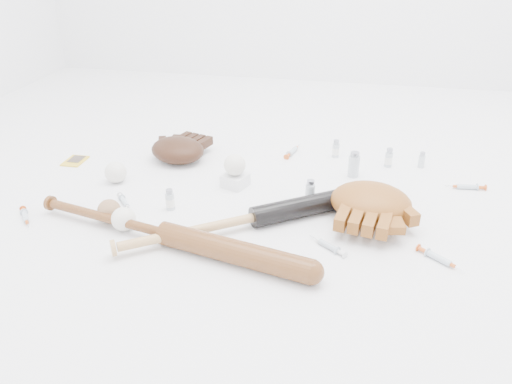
% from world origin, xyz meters
% --- Properties ---
extents(bat_dark, '(0.75, 0.55, 0.06)m').
position_xyz_m(bat_dark, '(0.06, -0.12, 0.03)').
color(bat_dark, black).
rests_on(bat_dark, ground).
extents(bat_wood, '(0.88, 0.26, 0.07)m').
position_xyz_m(bat_wood, '(-0.17, -0.26, 0.03)').
color(bat_wood, brown).
rests_on(bat_wood, ground).
extents(glove_dark, '(0.31, 0.31, 0.09)m').
position_xyz_m(glove_dark, '(-0.32, 0.28, 0.04)').
color(glove_dark, black).
rests_on(glove_dark, ground).
extents(glove_tan, '(0.33, 0.33, 0.10)m').
position_xyz_m(glove_tan, '(0.38, 0.00, 0.05)').
color(glove_tan, brown).
rests_on(glove_tan, ground).
extents(trading_card, '(0.07, 0.10, 0.01)m').
position_xyz_m(trading_card, '(-0.70, 0.19, 0.00)').
color(trading_card, gold).
rests_on(trading_card, ground).
extents(pedestal, '(0.10, 0.10, 0.04)m').
position_xyz_m(pedestal, '(-0.06, 0.12, 0.02)').
color(pedestal, white).
rests_on(pedestal, ground).
extents(baseball_on_pedestal, '(0.07, 0.07, 0.07)m').
position_xyz_m(baseball_on_pedestal, '(-0.06, 0.12, 0.08)').
color(baseball_on_pedestal, white).
rests_on(baseball_on_pedestal, pedestal).
extents(baseball_left, '(0.07, 0.07, 0.07)m').
position_xyz_m(baseball_left, '(-0.47, 0.07, 0.04)').
color(baseball_left, white).
rests_on(baseball_left, ground).
extents(baseball_upper, '(0.07, 0.07, 0.07)m').
position_xyz_m(baseball_upper, '(-0.30, 0.26, 0.04)').
color(baseball_upper, white).
rests_on(baseball_upper, ground).
extents(baseball_mid, '(0.07, 0.07, 0.07)m').
position_xyz_m(baseball_mid, '(-0.31, -0.21, 0.04)').
color(baseball_mid, white).
rests_on(baseball_mid, ground).
extents(baseball_aged, '(0.07, 0.07, 0.07)m').
position_xyz_m(baseball_aged, '(-0.37, -0.18, 0.03)').
color(baseball_aged, '#916845').
rests_on(baseball_aged, ground).
extents(syringe_0, '(0.11, 0.12, 0.02)m').
position_xyz_m(syringe_0, '(-0.63, -0.22, 0.01)').
color(syringe_0, '#ADBCC6').
rests_on(syringe_0, ground).
extents(syringe_1, '(0.13, 0.10, 0.02)m').
position_xyz_m(syringe_1, '(0.27, -0.19, 0.01)').
color(syringe_1, '#ADBCC6').
rests_on(syringe_1, ground).
extents(syringe_2, '(0.06, 0.15, 0.02)m').
position_xyz_m(syringe_2, '(0.09, 0.43, 0.01)').
color(syringe_2, '#ADBCC6').
rests_on(syringe_2, ground).
extents(syringe_3, '(0.13, 0.12, 0.02)m').
position_xyz_m(syringe_3, '(0.56, -0.19, 0.01)').
color(syringe_3, '#ADBCC6').
rests_on(syringe_3, ground).
extents(syringe_4, '(0.15, 0.04, 0.02)m').
position_xyz_m(syringe_4, '(0.70, 0.25, 0.01)').
color(syringe_4, '#ADBCC6').
rests_on(syringe_4, ground).
extents(syringe_5, '(0.10, 0.12, 0.02)m').
position_xyz_m(syringe_5, '(-0.38, -0.07, 0.01)').
color(syringe_5, '#ADBCC6').
rests_on(syringe_5, ground).
extents(vial_0, '(0.03, 0.03, 0.07)m').
position_xyz_m(vial_0, '(0.25, 0.44, 0.03)').
color(vial_0, silver).
rests_on(vial_0, ground).
extents(vial_1, '(0.02, 0.02, 0.06)m').
position_xyz_m(vial_1, '(0.56, 0.41, 0.03)').
color(vial_1, silver).
rests_on(vial_1, ground).
extents(vial_2, '(0.03, 0.03, 0.08)m').
position_xyz_m(vial_2, '(0.19, 0.06, 0.04)').
color(vial_2, silver).
rests_on(vial_2, ground).
extents(vial_3, '(0.04, 0.04, 0.09)m').
position_xyz_m(vial_3, '(0.32, 0.28, 0.05)').
color(vial_3, silver).
rests_on(vial_3, ground).
extents(vial_4, '(0.03, 0.03, 0.07)m').
position_xyz_m(vial_4, '(-0.22, -0.07, 0.03)').
color(vial_4, silver).
rests_on(vial_4, ground).
extents(vial_5, '(0.03, 0.03, 0.07)m').
position_xyz_m(vial_5, '(0.45, 0.39, 0.04)').
color(vial_5, silver).
rests_on(vial_5, ground).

